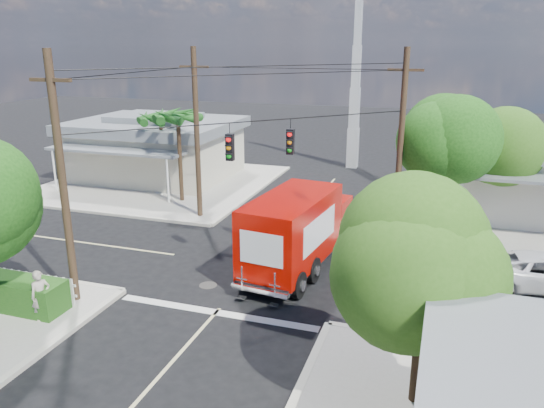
% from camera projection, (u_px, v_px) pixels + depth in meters
% --- Properties ---
extents(ground, '(120.00, 120.00, 0.00)m').
position_uv_depth(ground, '(257.00, 266.00, 22.68)').
color(ground, black).
rests_on(ground, ground).
extents(sidewalk_ne, '(14.12, 14.12, 0.14)m').
position_uv_depth(sidewalk_ne, '(509.00, 214.00, 29.26)').
color(sidewalk_ne, '#A6A196').
rests_on(sidewalk_ne, ground).
extents(sidewalk_nw, '(14.12, 14.12, 0.14)m').
position_uv_depth(sidewalk_nw, '(161.00, 183.00, 35.81)').
color(sidewalk_nw, '#A6A196').
rests_on(sidewalk_nw, ground).
extents(road_markings, '(32.00, 32.00, 0.01)m').
position_uv_depth(road_markings, '(245.00, 280.00, 21.34)').
color(road_markings, beige).
rests_on(road_markings, ground).
extents(building_nw, '(10.80, 10.20, 4.30)m').
position_uv_depth(building_nw, '(156.00, 146.00, 36.96)').
color(building_nw, beige).
rests_on(building_nw, sidewalk_nw).
extents(radio_tower, '(0.80, 0.80, 17.00)m').
position_uv_depth(radio_tower, '(355.00, 93.00, 39.04)').
color(radio_tower, silver).
rests_on(radio_tower, ground).
extents(tree_ne_front, '(4.21, 4.14, 6.66)m').
position_uv_depth(tree_ne_front, '(447.00, 139.00, 25.25)').
color(tree_ne_front, '#422D1C').
rests_on(tree_ne_front, sidewalk_ne).
extents(tree_ne_back, '(3.77, 3.66, 5.82)m').
position_uv_depth(tree_ne_back, '(500.00, 146.00, 26.64)').
color(tree_ne_back, '#422D1C').
rests_on(tree_ne_back, sidewalk_ne).
extents(tree_se, '(3.67, 3.54, 5.62)m').
position_uv_depth(tree_se, '(426.00, 264.00, 12.81)').
color(tree_se, '#422D1C').
rests_on(tree_se, sidewalk_se).
extents(palm_nw_front, '(3.01, 3.08, 5.59)m').
position_uv_depth(palm_nw_front, '(178.00, 118.00, 30.28)').
color(palm_nw_front, '#422D1C').
rests_on(palm_nw_front, sidewalk_nw).
extents(palm_nw_back, '(3.01, 3.08, 5.19)m').
position_uv_depth(palm_nw_back, '(161.00, 119.00, 32.35)').
color(palm_nw_back, '#422D1C').
rests_on(palm_nw_back, sidewalk_nw).
extents(utility_poles, '(12.00, 10.68, 9.00)m').
position_uv_depth(utility_poles, '(235.00, 149.00, 23.25)').
color(utility_poles, '#473321').
rests_on(utility_poles, ground).
extents(picket_fence, '(5.94, 0.06, 1.00)m').
position_uv_depth(picket_fence, '(10.00, 280.00, 19.75)').
color(picket_fence, silver).
rests_on(picket_fence, sidewalk_sw).
extents(vending_boxes, '(1.90, 0.50, 1.10)m').
position_uv_depth(vending_boxes, '(424.00, 222.00, 26.15)').
color(vending_boxes, '#A90F19').
rests_on(vending_boxes, sidewalk_ne).
extents(delivery_truck, '(3.27, 7.89, 3.32)m').
position_uv_depth(delivery_truck, '(298.00, 230.00, 22.06)').
color(delivery_truck, black).
rests_on(delivery_truck, ground).
extents(pedestrian, '(0.70, 0.78, 1.78)m').
position_uv_depth(pedestrian, '(41.00, 296.00, 17.77)').
color(pedestrian, '#BDADA1').
rests_on(pedestrian, sidewalk_sw).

